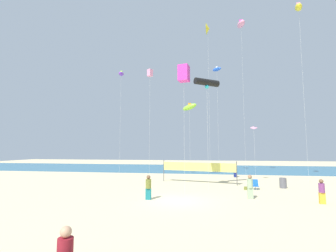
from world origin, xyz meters
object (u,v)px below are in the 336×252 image
beachgoer_olive_shirt (148,186)px  kite_yellow_delta (208,29)px  beach_handbag (246,188)px  kite_pink_inflatable (241,24)px  kite_lime_inflatable (190,107)px  folding_beach_chair (255,184)px  kite_blue_inflatable (217,69)px  beachgoer_mustard_shirt (235,170)px  beachgoer_sage_shirt (250,186)px  kite_black_tube (207,83)px  volleyball_net (198,168)px  kite_pink_box (150,73)px  kite_pink_diamond (254,128)px  kite_violet_inflatable (121,74)px  kite_yellow_inflatable (299,7)px  beachgoer_plum_shirt (322,191)px  kite_magenta_box (184,73)px  trash_barrel (283,183)px

beachgoer_olive_shirt → kite_yellow_delta: kite_yellow_delta is taller
beach_handbag → kite_pink_inflatable: bearing=80.9°
kite_yellow_delta → kite_lime_inflatable: bearing=-168.1°
folding_beach_chair → kite_blue_inflatable: bearing=89.2°
beachgoer_mustard_shirt → beachgoer_olive_shirt: (-7.88, -14.96, -0.01)m
beachgoer_sage_shirt → beachgoer_mustard_shirt: bearing=103.7°
beachgoer_olive_shirt → kite_pink_inflatable: (9.47, 16.62, 20.72)m
beach_handbag → kite_black_tube: (-3.33, -0.69, 9.64)m
kite_black_tube → kite_lime_inflatable: bearing=103.6°
volleyball_net → kite_yellow_delta: (1.40, 5.66, 18.58)m
beach_handbag → kite_pink_box: 17.54m
kite_lime_inflatable → kite_black_tube: bearing=-76.4°
volleyball_net → kite_lime_inflatable: kite_lime_inflatable is taller
volleyball_net → kite_blue_inflatable: size_ratio=0.48×
beachgoer_olive_shirt → kite_blue_inflatable: 25.07m
kite_yellow_delta → kite_blue_inflatable: kite_yellow_delta is taller
folding_beach_chair → kite_lime_inflatable: (-6.43, 8.29, 8.75)m
volleyball_net → beach_handbag: 5.79m
beachgoer_sage_shirt → kite_yellow_delta: 23.45m
kite_black_tube → kite_pink_box: kite_pink_box is taller
kite_pink_diamond → kite_violet_inflatable: (-18.76, 7.88, 9.77)m
volleyball_net → beach_handbag: (4.38, -3.47, -1.49)m
beach_handbag → kite_black_tube: 10.22m
beach_handbag → kite_yellow_inflatable: size_ratio=0.02×
kite_black_tube → kite_pink_diamond: kite_black_tube is taller
beach_handbag → kite_pink_diamond: (1.85, 5.12, 5.89)m
volleyball_net → beachgoer_plum_shirt: bearing=-44.2°
kite_pink_box → beachgoer_mustard_shirt: bearing=20.5°
beachgoer_sage_shirt → kite_black_tube: size_ratio=0.17×
kite_yellow_delta → kite_pink_diamond: (4.84, -4.01, -14.19)m
beachgoer_sage_shirt → kite_magenta_box: 10.46m
beachgoer_mustard_shirt → beach_handbag: bearing=115.6°
kite_pink_box → folding_beach_chair: bearing=-25.7°
kite_yellow_inflatable → kite_pink_box: bearing=178.6°
trash_barrel → kite_blue_inflatable: bearing=113.0°
trash_barrel → kite_lime_inflatable: (-9.15, 7.07, 8.74)m
volleyball_net → kite_yellow_inflatable: bearing=8.6°
kite_black_tube → kite_yellow_inflatable: 15.79m
beachgoer_olive_shirt → trash_barrel: bearing=94.6°
folding_beach_chair → kite_yellow_inflatable: 21.02m
beachgoer_olive_shirt → kite_lime_inflatable: bearing=144.6°
kite_pink_diamond → beachgoer_sage_shirt: bearing=-103.5°
kite_violet_inflatable → trash_barrel: bearing=-29.3°
kite_black_tube → kite_blue_inflatable: 15.82m
volleyball_net → kite_violet_inflatable: size_ratio=0.48×
kite_lime_inflatable → kite_pink_inflatable: 14.71m
kite_yellow_inflatable → kite_violet_inflatable: bearing=162.2°
beachgoer_mustard_shirt → beachgoer_plum_shirt: bearing=132.0°
beachgoer_olive_shirt → kite_pink_box: bearing=166.6°
beachgoer_plum_shirt → volleyball_net: bearing=139.9°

